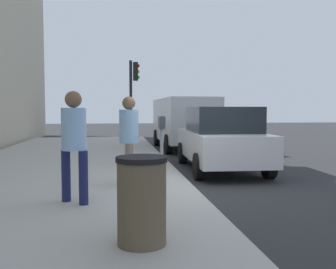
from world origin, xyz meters
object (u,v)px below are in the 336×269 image
object	(u,v)px
pedestrian_at_meter	(129,132)
trash_bin	(142,200)
pedestrian_bystander	(74,137)
parked_sedan_near	(221,138)
parking_meter	(162,135)
traffic_signal	(133,89)
parked_van_far	(183,120)

from	to	relation	value
pedestrian_at_meter	trash_bin	bearing A→B (deg)	-85.53
pedestrian_bystander	parked_sedan_near	bearing A→B (deg)	-3.13
parked_sedan_near	trash_bin	size ratio (longest dim) A/B	4.43
parking_meter	parked_sedan_near	bearing A→B (deg)	-39.94
parking_meter	pedestrian_bystander	world-z (taller)	pedestrian_bystander
trash_bin	pedestrian_bystander	bearing A→B (deg)	25.30
traffic_signal	parked_sedan_near	bearing A→B (deg)	-158.99
parking_meter	pedestrian_bystander	size ratio (longest dim) A/B	0.76
traffic_signal	parking_meter	bearing A→B (deg)	-178.47
pedestrian_bystander	traffic_signal	distance (m)	9.66
pedestrian_bystander	parking_meter	bearing A→B (deg)	-7.70
parked_van_far	traffic_signal	distance (m)	2.55
parked_van_far	pedestrian_at_meter	bearing A→B (deg)	162.14
pedestrian_bystander	trash_bin	bearing A→B (deg)	-114.58
pedestrian_at_meter	traffic_signal	bearing A→B (deg)	90.83
parking_meter	trash_bin	size ratio (longest dim) A/B	1.40
parked_sedan_near	trash_bin	world-z (taller)	parked_sedan_near
parked_van_far	trash_bin	size ratio (longest dim) A/B	5.19
parking_meter	parked_van_far	distance (m)	8.38
parked_van_far	traffic_signal	size ratio (longest dim) A/B	1.46
parking_meter	pedestrian_at_meter	world-z (taller)	pedestrian_at_meter
parking_meter	traffic_signal	world-z (taller)	traffic_signal
pedestrian_bystander	traffic_signal	bearing A→B (deg)	31.59
parked_sedan_near	traffic_signal	xyz separation A→B (m)	(5.65, 2.17, 1.68)
parked_sedan_near	trash_bin	distance (m)	6.43
traffic_signal	pedestrian_bystander	bearing A→B (deg)	171.47
pedestrian_bystander	parked_van_far	xyz separation A→B (m)	(9.63, -3.59, 0.00)
traffic_signal	pedestrian_at_meter	bearing A→B (deg)	176.66
pedestrian_at_meter	trash_bin	size ratio (longest dim) A/B	1.80
parked_sedan_near	traffic_signal	bearing A→B (deg)	21.01
traffic_signal	trash_bin	size ratio (longest dim) A/B	3.56
pedestrian_bystander	parked_sedan_near	world-z (taller)	pedestrian_bystander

